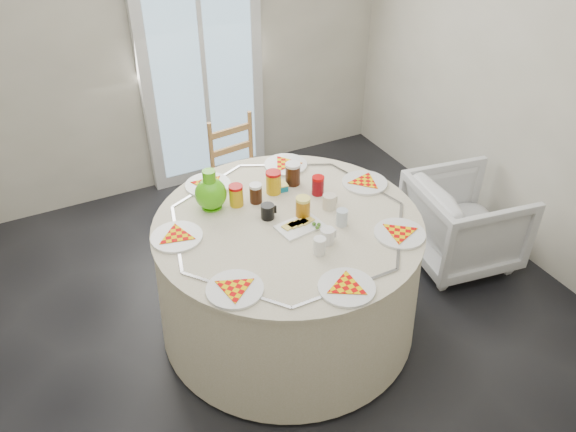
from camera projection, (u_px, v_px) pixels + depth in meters
name	position (u px, v px, depth m)	size (l,w,h in m)	color
floor	(264.00, 338.00, 3.39)	(4.00, 4.00, 0.00)	black
wall_back	(144.00, 31.00, 4.09)	(4.00, 0.02, 2.60)	#BCB5A3
wall_right	(559.00, 76.00, 3.38)	(0.02, 4.00, 2.60)	#BCB5A3
glass_door	(201.00, 58.00, 4.35)	(1.00, 0.08, 2.10)	silver
table	(288.00, 275.00, 3.30)	(1.53, 1.53, 0.78)	beige
wooden_chair	(243.00, 172.00, 4.07)	(0.38, 0.36, 0.85)	#9F684C
armchair	(466.00, 212.00, 3.79)	(0.67, 0.62, 0.69)	silver
place_settings	(288.00, 220.00, 3.07)	(1.48, 1.48, 0.03)	silver
jar_cluster	(276.00, 191.00, 3.22)	(0.54, 0.27, 0.16)	brown
butter_tub	(278.00, 187.00, 3.32)	(0.11, 0.08, 0.04)	#0A7495
green_pitcher	(211.00, 191.00, 3.13)	(0.18, 0.18, 0.23)	#49BC10
cheese_platter	(300.00, 226.00, 3.03)	(0.24, 0.16, 0.03)	white
mugs_glasses	(307.00, 213.00, 3.05)	(0.56, 0.56, 0.10)	gray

